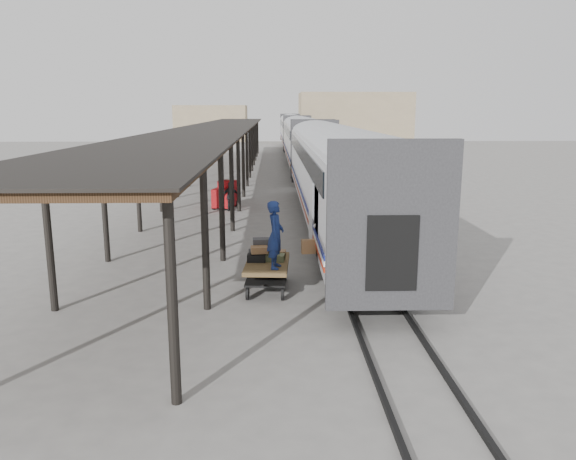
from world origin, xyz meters
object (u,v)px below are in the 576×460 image
Objects in this scene: luggage_tug at (225,196)px; pedestrian at (231,197)px; baggage_cart at (267,269)px; porter at (276,235)px.

pedestrian reaches higher than luggage_tug.
baggage_cart is 13.59m from pedestrian.
porter is at bearing 90.21° from pedestrian.
porter is at bearing -65.51° from luggage_tug.
luggage_tug is at bearing -78.57° from pedestrian.
pedestrian is (0.36, -0.95, 0.10)m from luggage_tug.
baggage_cart is 1.27× the size of porter.
luggage_tug is at bearing 19.58° from porter.
baggage_cart is at bearing -66.03° from luggage_tug.
porter is (0.25, -0.65, 1.18)m from baggage_cart.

